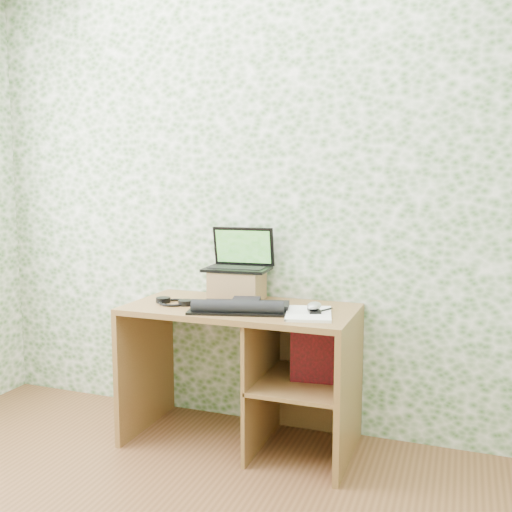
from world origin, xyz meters
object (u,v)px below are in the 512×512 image
at_px(laptop, 240,260).
at_px(notepad, 309,314).
at_px(riser, 237,285).
at_px(desk, 256,356).
at_px(keyboard, 242,307).

xyz_separation_m(laptop, notepad, (0.47, -0.25, -0.21)).
xyz_separation_m(riser, laptop, (0.00, 0.04, 0.14)).
distance_m(desk, laptop, 0.54).
relative_size(desk, riser, 4.34).
relative_size(laptop, keyboard, 0.72).
distance_m(riser, laptop, 0.14).
distance_m(riser, notepad, 0.52).
relative_size(keyboard, notepad, 1.64).
height_order(riser, keyboard, riser).
bearing_deg(desk, laptop, 135.47).
height_order(riser, laptop, laptop).
relative_size(riser, notepad, 0.88).
height_order(desk, riser, riser).
bearing_deg(notepad, laptop, 138.01).
bearing_deg(notepad, desk, 148.72).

